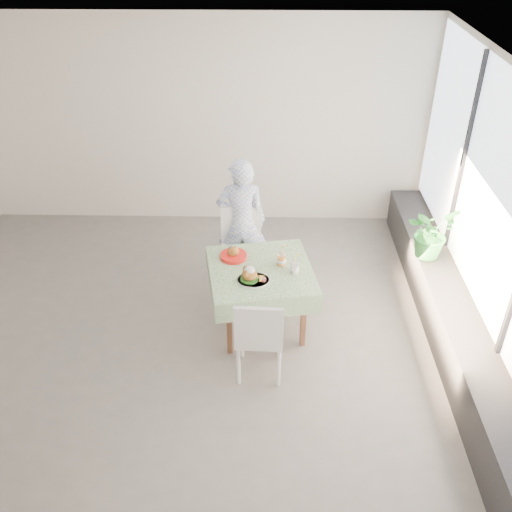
{
  "coord_description": "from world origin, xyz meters",
  "views": [
    {
      "loc": [
        0.88,
        -4.72,
        4.05
      ],
      "look_at": [
        0.78,
        0.14,
        0.87
      ],
      "focal_mm": 40.0,
      "sensor_mm": 36.0,
      "label": 1
    }
  ],
  "objects_px": {
    "chair_far": "(242,266)",
    "diner": "(241,222)",
    "cafe_table": "(261,291)",
    "potted_plant": "(431,232)",
    "juice_cup_orange": "(281,260)",
    "chair_near": "(260,349)",
    "main_dish": "(251,277)"
  },
  "relations": [
    {
      "from": "main_dish",
      "to": "juice_cup_orange",
      "type": "height_order",
      "value": "juice_cup_orange"
    },
    {
      "from": "juice_cup_orange",
      "to": "potted_plant",
      "type": "distance_m",
      "value": 1.78
    },
    {
      "from": "cafe_table",
      "to": "chair_far",
      "type": "xyz_separation_m",
      "value": [
        -0.22,
        0.7,
        -0.16
      ]
    },
    {
      "from": "cafe_table",
      "to": "main_dish",
      "type": "relative_size",
      "value": 3.65
    },
    {
      "from": "chair_far",
      "to": "chair_near",
      "type": "relative_size",
      "value": 1.05
    },
    {
      "from": "chair_far",
      "to": "main_dish",
      "type": "distance_m",
      "value": 1.05
    },
    {
      "from": "cafe_table",
      "to": "chair_near",
      "type": "height_order",
      "value": "chair_near"
    },
    {
      "from": "main_dish",
      "to": "diner",
      "type": "bearing_deg",
      "value": 97.45
    },
    {
      "from": "cafe_table",
      "to": "chair_near",
      "type": "xyz_separation_m",
      "value": [
        0.0,
        -0.71,
        -0.17
      ]
    },
    {
      "from": "cafe_table",
      "to": "potted_plant",
      "type": "height_order",
      "value": "potted_plant"
    },
    {
      "from": "juice_cup_orange",
      "to": "potted_plant",
      "type": "bearing_deg",
      "value": 19.73
    },
    {
      "from": "chair_far",
      "to": "potted_plant",
      "type": "xyz_separation_m",
      "value": [
        2.11,
        -0.02,
        0.5
      ]
    },
    {
      "from": "cafe_table",
      "to": "potted_plant",
      "type": "xyz_separation_m",
      "value": [
        1.89,
        0.68,
        0.34
      ]
    },
    {
      "from": "main_dish",
      "to": "cafe_table",
      "type": "bearing_deg",
      "value": 66.82
    },
    {
      "from": "chair_far",
      "to": "potted_plant",
      "type": "relative_size",
      "value": 1.63
    },
    {
      "from": "juice_cup_orange",
      "to": "potted_plant",
      "type": "relative_size",
      "value": 0.47
    },
    {
      "from": "potted_plant",
      "to": "main_dish",
      "type": "bearing_deg",
      "value": -155.68
    },
    {
      "from": "potted_plant",
      "to": "diner",
      "type": "bearing_deg",
      "value": 173.9
    },
    {
      "from": "potted_plant",
      "to": "chair_far",
      "type": "bearing_deg",
      "value": 179.36
    },
    {
      "from": "cafe_table",
      "to": "juice_cup_orange",
      "type": "distance_m",
      "value": 0.41
    },
    {
      "from": "chair_far",
      "to": "main_dish",
      "type": "relative_size",
      "value": 2.98
    },
    {
      "from": "chair_far",
      "to": "main_dish",
      "type": "bearing_deg",
      "value": -81.7
    },
    {
      "from": "cafe_table",
      "to": "chair_far",
      "type": "distance_m",
      "value": 0.76
    },
    {
      "from": "main_dish",
      "to": "potted_plant",
      "type": "relative_size",
      "value": 0.55
    },
    {
      "from": "chair_near",
      "to": "main_dish",
      "type": "distance_m",
      "value": 0.72
    },
    {
      "from": "chair_far",
      "to": "diner",
      "type": "xyz_separation_m",
      "value": [
        -0.01,
        0.2,
        0.48
      ]
    },
    {
      "from": "cafe_table",
      "to": "potted_plant",
      "type": "distance_m",
      "value": 2.03
    },
    {
      "from": "diner",
      "to": "chair_far",
      "type": "bearing_deg",
      "value": 90.89
    },
    {
      "from": "main_dish",
      "to": "juice_cup_orange",
      "type": "relative_size",
      "value": 1.17
    },
    {
      "from": "diner",
      "to": "juice_cup_orange",
      "type": "distance_m",
      "value": 0.94
    },
    {
      "from": "cafe_table",
      "to": "potted_plant",
      "type": "relative_size",
      "value": 2.0
    },
    {
      "from": "diner",
      "to": "juice_cup_orange",
      "type": "bearing_deg",
      "value": 115.68
    }
  ]
}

